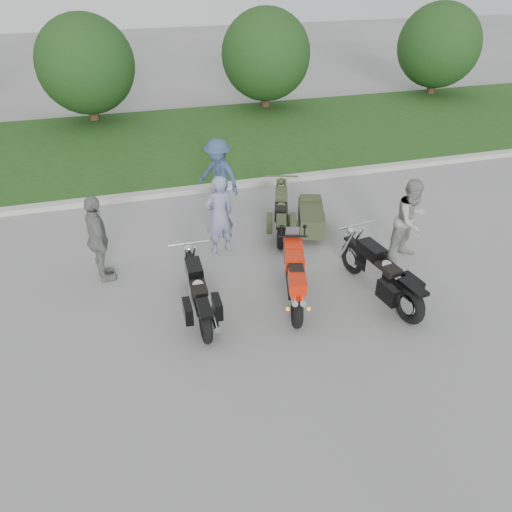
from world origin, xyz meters
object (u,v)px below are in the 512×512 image
object	(u,v)px
cruiser_left	(199,295)
person_grey	(411,220)
cruiser_sidecar	(299,217)
person_denim	(218,176)
sportbike_red	(295,277)
person_stripe	(219,215)
cruiser_right	(383,277)
person_back	(98,239)

from	to	relation	value
cruiser_left	person_grey	distance (m)	4.88
cruiser_sidecar	person_denim	xyz separation A→B (m)	(-1.56, 1.74, 0.53)
cruiser_sidecar	person_denim	size ratio (longest dim) A/B	1.19
sportbike_red	cruiser_sidecar	bearing A→B (deg)	83.70
sportbike_red	person_stripe	xyz separation A→B (m)	(-0.95, 2.26, 0.33)
cruiser_left	cruiser_sidecar	xyz separation A→B (m)	(2.87, 2.48, -0.03)
cruiser_left	person_denim	size ratio (longest dim) A/B	1.21
person_denim	cruiser_right	bearing A→B (deg)	-12.36
person_stripe	person_back	xyz separation A→B (m)	(-2.57, -0.39, 0.01)
person_grey	person_denim	bearing A→B (deg)	115.36
cruiser_left	person_back	xyz separation A→B (m)	(-1.69, 1.77, 0.48)
cruiser_sidecar	person_stripe	size ratio (longest dim) A/B	1.25
cruiser_left	person_denim	distance (m)	4.45
cruiser_right	person_back	distance (m)	5.69
cruiser_sidecar	sportbike_red	bearing A→B (deg)	-93.58
cruiser_right	person_grey	world-z (taller)	person_grey
sportbike_red	person_stripe	distance (m)	2.48
cruiser_sidecar	person_grey	distance (m)	2.61
cruiser_right	person_stripe	world-z (taller)	person_stripe
sportbike_red	person_grey	bearing A→B (deg)	32.38
sportbike_red	person_grey	world-z (taller)	person_grey
cruiser_sidecar	person_back	size ratio (longest dim) A/B	1.23
cruiser_sidecar	cruiser_right	bearing A→B (deg)	-58.98
cruiser_sidecar	person_denim	distance (m)	2.39
person_grey	person_denim	size ratio (longest dim) A/B	0.96
cruiser_left	person_back	size ratio (longest dim) A/B	1.24
cruiser_right	person_stripe	distance (m)	3.74
person_back	person_grey	bearing A→B (deg)	-108.68
person_back	cruiser_right	bearing A→B (deg)	-123.04
sportbike_red	person_grey	size ratio (longest dim) A/B	1.13
cruiser_sidecar	person_stripe	xyz separation A→B (m)	(-1.99, -0.33, 0.49)
sportbike_red	person_denim	size ratio (longest dim) A/B	1.09
cruiser_left	person_back	world-z (taller)	person_back
cruiser_left	cruiser_sidecar	distance (m)	3.80
cruiser_right	cruiser_sidecar	world-z (taller)	cruiser_right
cruiser_right	person_denim	size ratio (longest dim) A/B	1.31
person_stripe	person_back	bearing A→B (deg)	-5.42
sportbike_red	cruiser_right	bearing A→B (deg)	4.33
person_denim	person_grey	bearing A→B (deg)	7.57
sportbike_red	person_stripe	bearing A→B (deg)	128.41
cruiser_left	cruiser_right	xyz separation A→B (m)	(3.54, -0.45, 0.04)
cruiser_left	cruiser_sidecar	size ratio (longest dim) A/B	1.01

